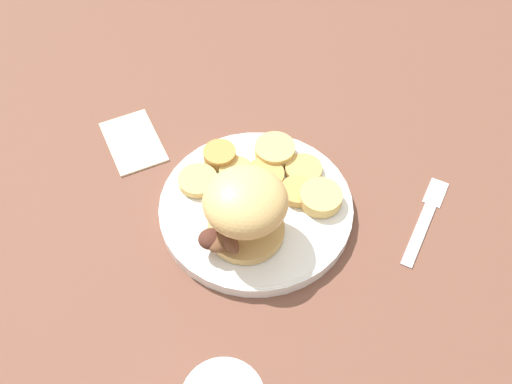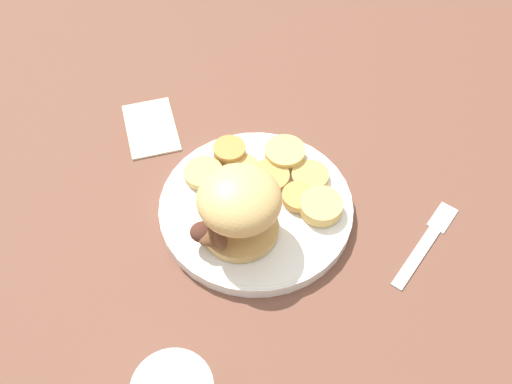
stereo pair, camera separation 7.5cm
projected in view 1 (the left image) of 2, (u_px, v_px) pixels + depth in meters
The scene contains 13 objects.
ground_plane at pixel (256, 212), 0.79m from camera, with size 4.00×4.00×0.00m, color brown.
dinner_plate at pixel (256, 207), 0.78m from camera, with size 0.25×0.25×0.02m.
sandwich at pixel (244, 207), 0.71m from camera, with size 0.11×0.12×0.09m.
potato_round_0 at pixel (236, 171), 0.80m from camera, with size 0.05×0.05×0.01m, color tan.
potato_round_1 at pixel (304, 169), 0.80m from camera, with size 0.05×0.05×0.01m, color tan.
potato_round_2 at pixel (265, 175), 0.80m from camera, with size 0.05×0.05×0.01m, color tan.
potato_round_3 at pixel (198, 180), 0.79m from camera, with size 0.05×0.05×0.01m, color #DBB766.
potato_round_4 at pixel (298, 191), 0.78m from camera, with size 0.05×0.05×0.01m, color tan.
potato_round_5 at pixel (321, 197), 0.77m from camera, with size 0.06×0.06×0.02m, color #DBB766.
potato_round_6 at pixel (275, 150), 0.82m from camera, with size 0.06×0.06×0.02m, color #DBB766.
potato_round_7 at pixel (220, 155), 0.81m from camera, with size 0.04×0.04×0.02m, color #BC8942.
fork at pixel (425, 219), 0.78m from camera, with size 0.10×0.13×0.00m.
napkin at pixel (133, 141), 0.86m from camera, with size 0.11×0.07×0.01m, color beige.
Camera 1 is at (0.40, -0.21, 0.65)m, focal length 42.00 mm.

